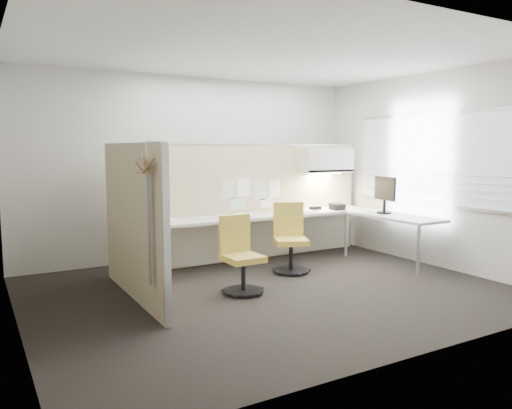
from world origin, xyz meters
TOP-DOWN VIEW (x-y plane):
  - floor at (0.00, 0.00)m, footprint 5.50×4.50m
  - ceiling at (0.00, 0.00)m, footprint 5.50×4.50m
  - wall_back at (0.00, 2.25)m, footprint 5.50×0.02m
  - wall_front at (0.00, -2.25)m, footprint 5.50×0.02m
  - wall_left at (-2.75, 0.00)m, footprint 0.02×4.50m
  - wall_right at (2.75, 0.00)m, footprint 0.02×4.50m
  - window_pane at (2.73, 0.00)m, footprint 0.01×2.80m
  - partition_back at (0.55, 1.60)m, footprint 4.10×0.06m
  - partition_left at (-1.50, 0.50)m, footprint 0.06×2.20m
  - desk at (0.93, 1.13)m, footprint 4.00×2.07m
  - overhead_bin at (1.90, 1.39)m, footprint 0.90×0.36m
  - task_light_strip at (1.90, 1.39)m, footprint 0.60×0.06m
  - pinned_papers at (0.63, 1.57)m, footprint 1.01×0.00m
  - poster at (-1.05, 1.57)m, footprint 0.28×0.00m
  - chair_left at (-0.34, 0.11)m, footprint 0.48×0.48m
  - chair_right at (0.73, 0.64)m, footprint 0.58×0.59m
  - monitor at (2.30, 0.45)m, footprint 0.22×0.52m
  - phone at (1.97, 1.16)m, footprint 0.21×0.20m
  - stapler at (1.71, 1.34)m, footprint 0.14×0.06m
  - tape_dispenser at (1.61, 1.31)m, footprint 0.10×0.06m
  - coat_hook at (-1.58, -0.27)m, footprint 0.18×0.47m
  - paper_stack_0 at (-0.84, 1.27)m, footprint 0.25×0.31m
  - paper_stack_1 at (0.30, 1.21)m, footprint 0.26×0.32m
  - paper_stack_2 at (1.00, 1.34)m, footprint 0.23×0.30m
  - paper_stack_3 at (1.39, 1.19)m, footprint 0.29×0.34m
  - paper_stack_4 at (2.34, 0.68)m, footprint 0.28×0.33m

SIDE VIEW (x-z plane):
  - floor at x=0.00m, z-range -0.01..0.00m
  - chair_left at x=-0.34m, z-range -0.03..0.87m
  - chair_right at x=0.73m, z-range -0.03..0.91m
  - desk at x=0.93m, z-range 0.24..0.97m
  - paper_stack_2 at x=1.00m, z-range 0.73..0.74m
  - paper_stack_4 at x=2.34m, z-range 0.73..0.75m
  - paper_stack_3 at x=1.39m, z-range 0.73..0.75m
  - paper_stack_0 at x=-0.84m, z-range 0.73..0.76m
  - paper_stack_1 at x=0.30m, z-range 0.73..0.76m
  - stapler at x=1.71m, z-range 0.73..0.78m
  - tape_dispenser at x=1.61m, z-range 0.73..0.79m
  - phone at x=1.97m, z-range 0.72..0.84m
  - partition_back at x=0.55m, z-range 0.00..1.75m
  - partition_left at x=-1.50m, z-range 0.00..1.75m
  - pinned_papers at x=0.63m, z-range 0.80..1.27m
  - monitor at x=2.30m, z-range 0.77..1.32m
  - task_light_strip at x=1.90m, z-range 1.29..1.31m
  - wall_back at x=0.00m, z-range 0.00..2.80m
  - wall_front at x=0.00m, z-range 0.00..2.80m
  - wall_left at x=-2.75m, z-range 0.00..2.80m
  - wall_right at x=2.75m, z-range 0.00..2.80m
  - coat_hook at x=-1.58m, z-range 0.70..2.12m
  - poster at x=-1.05m, z-range 1.24..1.59m
  - overhead_bin at x=1.90m, z-range 1.32..1.70m
  - window_pane at x=2.73m, z-range 0.90..2.20m
  - ceiling at x=0.00m, z-range 2.80..2.81m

